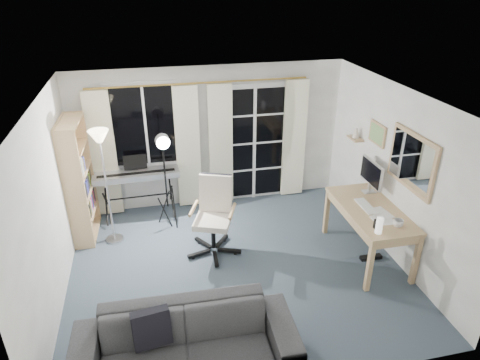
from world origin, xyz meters
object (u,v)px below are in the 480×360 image
torchiere_lamp (102,154)px  sofa (185,337)px  mug (398,222)px  studio_light (164,153)px  office_chair (214,208)px  keyboard_piano (137,176)px  monitor (371,174)px  desk (370,214)px  bookshelf (77,184)px

torchiere_lamp → sofa: torchiere_lamp is taller
mug → studio_light: bearing=146.0°
office_chair → sofa: bearing=-86.3°
torchiere_lamp → sofa: size_ratio=0.78×
mug → torchiere_lamp: bearing=154.9°
studio_light → office_chair: 1.14m
keyboard_piano → monitor: monitor is taller
keyboard_piano → sofa: size_ratio=0.60×
monitor → desk: bearing=-113.1°
torchiere_lamp → keyboard_piano: size_ratio=1.29×
sofa → desk: bearing=29.1°
office_chair → monitor: size_ratio=2.00×
bookshelf → studio_light: bookshelf is taller
studio_light → mug: (2.80, -1.89, -0.44)m
desk → torchiere_lamp: bearing=161.6°
torchiere_lamp → studio_light: 0.89m
office_chair → monitor: monitor is taller
studio_light → keyboard_piano: bearing=129.7°
desk → monitor: (0.20, 0.45, 0.40)m
office_chair → keyboard_piano: bearing=154.0°
torchiere_lamp → office_chair: torchiere_lamp is taller
desk → keyboard_piano: bearing=150.1°
monitor → mug: bearing=-95.4°
bookshelf → office_chair: (1.93, -0.79, -0.22)m
torchiere_lamp → keyboard_piano: bearing=57.0°
desk → monitor: 0.63m
office_chair → monitor: bearing=15.3°
bookshelf → desk: bookshelf is taller
monitor → mug: 0.98m
keyboard_piano → desk: (3.15, -1.84, -0.06)m
studio_light → sofa: 2.92m
bookshelf → keyboard_piano: bearing=25.5°
keyboard_piano → studio_light: size_ratio=0.85×
desk → monitor: size_ratio=2.60×
torchiere_lamp → sofa: 2.91m
keyboard_piano → desk: 3.65m
desk → mug: size_ratio=11.42×
monitor → sofa: 3.53m
keyboard_piano → monitor: size_ratio=2.42×
torchiere_lamp → office_chair: 1.75m
keyboard_piano → mug: 4.01m
torchiere_lamp → bookshelf: bearing=149.4°
desk → sofa: 3.08m
torchiere_lamp → studio_light: size_ratio=1.10×
bookshelf → studio_light: bearing=-1.4°
bookshelf → studio_light: 1.37m
keyboard_piano → mug: keyboard_piano is taller
mug → office_chair: bearing=151.4°
studio_light → bookshelf: bearing=171.6°
bookshelf → mug: bearing=-23.6°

